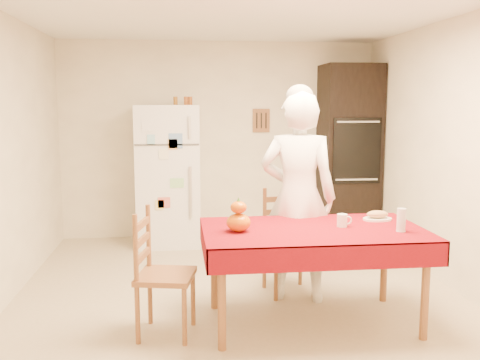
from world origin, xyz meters
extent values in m
plane|color=tan|center=(0.00, 0.00, 0.00)|extent=(4.50, 4.50, 0.00)
cube|color=white|center=(0.00, 2.25, 1.25)|extent=(4.00, 0.02, 2.50)
cube|color=white|center=(0.00, -2.25, 1.25)|extent=(4.00, 0.02, 2.50)
cube|color=white|center=(-2.00, 0.00, 1.25)|extent=(0.02, 4.50, 2.50)
cube|color=white|center=(2.00, 0.00, 1.25)|extent=(0.02, 4.50, 2.50)
cube|color=white|center=(0.00, 0.00, 2.50)|extent=(4.00, 4.50, 0.02)
cube|color=brown|center=(0.55, 2.23, 1.50)|extent=(0.22, 0.02, 0.30)
cube|color=white|center=(-0.65, 1.88, 0.85)|extent=(0.75, 0.70, 1.70)
cube|color=silver|center=(-0.39, 1.51, 1.45)|extent=(0.03, 0.03, 0.25)
cube|color=silver|center=(-0.39, 1.51, 0.70)|extent=(0.03, 0.03, 0.60)
cube|color=black|center=(1.63, 1.93, 1.10)|extent=(0.70, 0.60, 2.20)
cube|color=black|center=(1.63, 1.62, 1.15)|extent=(0.59, 0.02, 0.80)
cylinder|color=brown|center=(-0.24, -1.09, 0.35)|extent=(0.06, 0.06, 0.71)
cylinder|color=brown|center=(-0.24, -0.31, 0.35)|extent=(0.06, 0.06, 0.71)
cylinder|color=brown|center=(1.24, -1.09, 0.35)|extent=(0.06, 0.06, 0.71)
cylinder|color=brown|center=(1.24, -0.31, 0.35)|extent=(0.06, 0.06, 0.71)
cube|color=brown|center=(0.50, -0.70, 0.73)|extent=(1.60, 0.90, 0.04)
cube|color=#5D0509|center=(0.50, -0.70, 0.76)|extent=(1.70, 1.00, 0.01)
cylinder|color=brown|center=(0.31, -0.20, 0.21)|extent=(0.04, 0.04, 0.43)
cylinder|color=brown|center=(0.26, 0.14, 0.21)|extent=(0.04, 0.04, 0.43)
cylinder|color=brown|center=(0.66, -0.15, 0.21)|extent=(0.04, 0.04, 0.43)
cylinder|color=brown|center=(0.62, 0.19, 0.21)|extent=(0.04, 0.04, 0.43)
cube|color=brown|center=(0.46, 0.00, 0.45)|extent=(0.47, 0.46, 0.04)
cube|color=brown|center=(0.44, 0.16, 0.70)|extent=(0.36, 0.08, 0.50)
cylinder|color=brown|center=(-0.50, -0.99, 0.21)|extent=(0.04, 0.04, 0.43)
cylinder|color=brown|center=(-0.83, -0.92, 0.21)|extent=(0.04, 0.04, 0.43)
cylinder|color=brown|center=(-0.43, -0.64, 0.21)|extent=(0.04, 0.04, 0.43)
cylinder|color=brown|center=(-0.76, -0.57, 0.21)|extent=(0.04, 0.04, 0.43)
cube|color=brown|center=(-0.63, -0.78, 0.45)|extent=(0.47, 0.49, 0.04)
cube|color=brown|center=(-0.80, -0.75, 0.70)|extent=(0.10, 0.36, 0.50)
imported|color=white|center=(0.50, -0.16, 0.91)|extent=(0.76, 0.61, 1.82)
cylinder|color=white|center=(0.74, -0.67, 0.81)|extent=(0.08, 0.08, 0.10)
ellipsoid|color=#C83E04|center=(-0.08, -0.73, 0.83)|extent=(0.18, 0.18, 0.14)
ellipsoid|color=#C34504|center=(-0.08, -0.73, 0.95)|extent=(0.12, 0.12, 0.09)
cylinder|color=silver|center=(1.13, -0.88, 0.85)|extent=(0.07, 0.07, 0.18)
cylinder|color=white|center=(1.10, -0.48, 0.77)|extent=(0.24, 0.24, 0.02)
ellipsoid|color=#9C7C4D|center=(1.10, -0.48, 0.81)|extent=(0.18, 0.10, 0.06)
cylinder|color=brown|center=(-0.55, 1.93, 1.75)|extent=(0.05, 0.05, 0.10)
cylinder|color=#984E1B|center=(-0.42, 1.93, 1.75)|extent=(0.05, 0.05, 0.10)
cylinder|color=#984D1B|center=(-0.37, 1.93, 1.75)|extent=(0.05, 0.05, 0.10)
camera|label=1|loc=(-0.52, -4.63, 1.71)|focal=40.00mm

